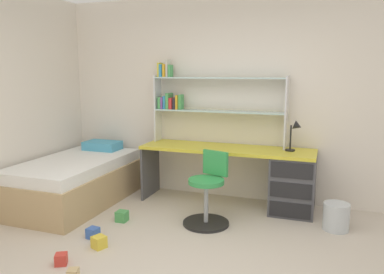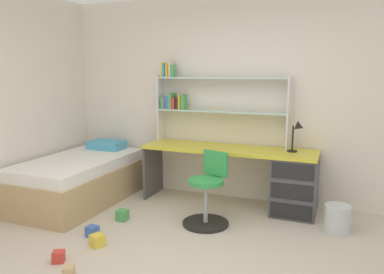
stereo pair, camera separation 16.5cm
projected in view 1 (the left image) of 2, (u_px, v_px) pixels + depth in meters
name	position (u px, v px, depth m)	size (l,w,h in m)	color
room_shell	(115.00, 103.00, 4.39)	(5.99, 5.60, 2.69)	silver
desk	(273.00, 176.00, 4.69)	(2.20, 0.60, 0.75)	gold
bookshelf_hutch	(201.00, 97.00, 5.03)	(1.76, 0.22, 1.11)	silver
desk_lamp	(296.00, 131.00, 4.54)	(0.20, 0.17, 0.38)	black
swivel_chair	(208.00, 196.00, 4.26)	(0.52, 0.52, 0.82)	black
bed_platform	(76.00, 181.00, 4.97)	(1.04, 1.82, 0.70)	tan
waste_bin	(336.00, 217.00, 4.12)	(0.28, 0.28, 0.30)	silver
toy_block_blue_0	(93.00, 233.00, 3.93)	(0.11, 0.11, 0.11)	#3860B7
toy_block_red_1	(61.00, 259.00, 3.39)	(0.10, 0.10, 0.10)	red
toy_block_natural_2	(73.00, 274.00, 3.15)	(0.09, 0.09, 0.09)	tan
toy_block_yellow_3	(99.00, 242.00, 3.71)	(0.12, 0.12, 0.12)	gold
toy_block_green_4	(122.00, 216.00, 4.37)	(0.12, 0.12, 0.12)	#479E51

